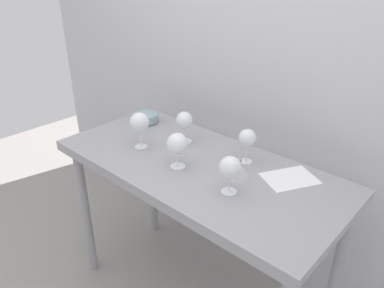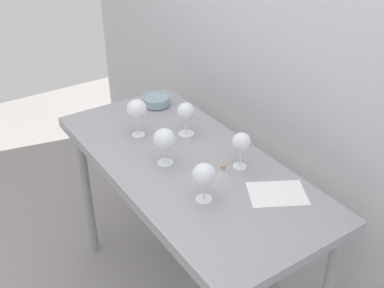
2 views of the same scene
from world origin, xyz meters
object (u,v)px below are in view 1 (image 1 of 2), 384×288
Objects in this scene: wine_glass_far_right at (247,139)px; wine_glass_near_right at (230,168)px; wine_glass_near_center at (177,144)px; tasting_bowl at (146,117)px; tasting_sheet_upper at (290,178)px; decanter_funnel at (239,168)px; wine_glass_far_left at (184,121)px; wine_glass_near_left at (140,123)px.

wine_glass_near_right is (0.10, -0.26, -0.01)m from wine_glass_far_right.
tasting_bowl is at bearing 153.75° from wine_glass_near_center.
wine_glass_far_right is 0.26m from tasting_sheet_upper.
tasting_bowl is 0.77m from decanter_funnel.
wine_glass_near_center is at bearing -53.27° from wine_glass_far_left.
wine_glass_far_right is at bearing 0.11° from tasting_bowl.
wine_glass_far_right is 1.02× the size of wine_glass_near_right.
wine_glass_far_right is at bearing 50.88° from wine_glass_near_center.
wine_glass_near_left reaches higher than tasting_sheet_upper.
decanter_funnel is at bearing 25.36° from wine_glass_near_center.
wine_glass_near_left is 1.13× the size of wine_glass_far_left.
wine_glass_far_right is at bearing 111.12° from decanter_funnel.
wine_glass_far_right reaches higher than wine_glass_near_right.
wine_glass_near_right is (0.30, -0.01, -0.00)m from wine_glass_near_center.
wine_glass_near_right is at bearing -69.84° from decanter_funnel.
wine_glass_far_left is 1.32× the size of decanter_funnel.
wine_glass_near_left is at bearing -121.46° from wine_glass_far_left.
wine_glass_far_left is (-0.46, 0.22, 0.00)m from wine_glass_near_right.
wine_glass_near_center is 0.75× the size of tasting_sheet_upper.
wine_glass_near_right is at bearing -2.42° from wine_glass_near_left.
wine_glass_far_left is at bearing 154.46° from wine_glass_near_right.
decanter_funnel is (0.41, -0.09, -0.08)m from wine_glass_far_left.
tasting_sheet_upper is (0.43, 0.25, -0.11)m from wine_glass_near_center.
wine_glass_near_right is 0.85m from tasting_bowl.
wine_glass_near_center is 0.29m from decanter_funnel.
decanter_funnel is at bearing -9.63° from tasting_bowl.
wine_glass_near_center is at bearing 178.63° from wine_glass_near_right.
tasting_sheet_upper is at bearing 0.83° from wine_glass_far_right.
tasting_bowl is at bearing 170.37° from decanter_funnel.
wine_glass_near_center reaches higher than wine_glass_far_right.
wine_glass_near_left is 0.23m from wine_glass_far_left.
decanter_funnel is at bearing -114.19° from tasting_sheet_upper.
wine_glass_far_left reaches higher than decanter_funnel.
wine_glass_far_right is 1.32× the size of decanter_funnel.
wine_glass_near_center is 1.03× the size of wine_glass_near_right.
tasting_sheet_upper is 1.50× the size of tasting_bowl.
wine_glass_far_left is (0.12, 0.19, -0.02)m from wine_glass_near_left.
tasting_bowl is at bearing -150.52° from tasting_sheet_upper.
tasting_sheet_upper is 0.23m from decanter_funnel.
wine_glass_near_right is at bearing -17.64° from tasting_bowl.
wine_glass_near_left is 0.83× the size of tasting_sheet_upper.
tasting_bowl is at bearing 162.36° from wine_glass_near_right.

